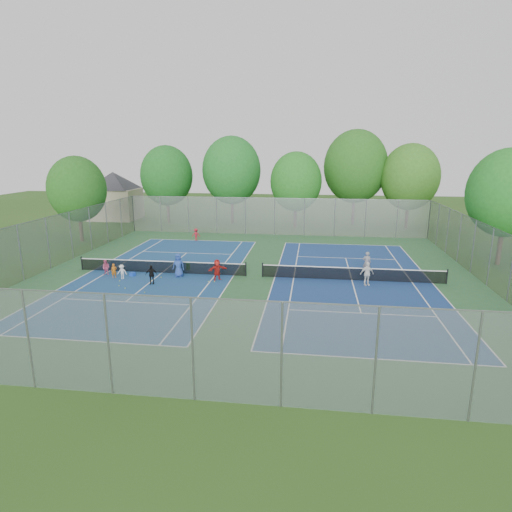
{
  "coord_description": "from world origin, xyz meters",
  "views": [
    {
      "loc": [
        4.14,
        -29.64,
        8.99
      ],
      "look_at": [
        0.0,
        1.0,
        1.3
      ],
      "focal_mm": 30.0,
      "sensor_mm": 36.0,
      "label": 1
    }
  ],
  "objects": [
    {
      "name": "tennis_ball_5",
      "position": [
        -9.2,
        -2.5,
        0.03
      ],
      "size": [
        0.07,
        0.07,
        0.07
      ],
      "primitive_type": "sphere",
      "color": "#C1D431",
      "rests_on": "ground"
    },
    {
      "name": "tree_nr",
      "position": [
        9.0,
        24.0,
        7.04
      ],
      "size": [
        7.6,
        7.6,
        11.42
      ],
      "color": "#443326",
      "rests_on": "ground"
    },
    {
      "name": "net_left",
      "position": [
        -7.0,
        0.0,
        0.46
      ],
      "size": [
        12.87,
        0.1,
        0.91
      ],
      "primitive_type": "cube",
      "color": "black",
      "rests_on": "ground"
    },
    {
      "name": "student_c",
      "position": [
        -9.26,
        -1.89,
        0.54
      ],
      "size": [
        0.71,
        0.42,
        1.07
      ],
      "primitive_type": "imported",
      "rotation": [
        0.0,
        0.0,
        0.04
      ],
      "color": "silver",
      "rests_on": "ground"
    },
    {
      "name": "tree_side_e",
      "position": [
        19.0,
        6.0,
        5.74
      ],
      "size": [
        6.0,
        6.0,
        9.2
      ],
      "color": "#443326",
      "rests_on": "ground"
    },
    {
      "name": "ball_hopper",
      "position": [
        -5.27,
        1.04,
        0.27
      ],
      "size": [
        0.32,
        0.32,
        0.54
      ],
      "primitive_type": "cube",
      "rotation": [
        0.0,
        0.0,
        0.18
      ],
      "color": "green",
      "rests_on": "ground"
    },
    {
      "name": "fence_west",
      "position": [
        -16.0,
        0.0,
        2.0
      ],
      "size": [
        0.1,
        32.0,
        4.0
      ],
      "primitive_type": "cube",
      "rotation": [
        0.0,
        0.0,
        1.57
      ],
      "color": "gray",
      "rests_on": "ground"
    },
    {
      "name": "tennis_ball_4",
      "position": [
        -8.53,
        -6.17,
        0.03
      ],
      "size": [
        0.07,
        0.07,
        0.07
      ],
      "primitive_type": "sphere",
      "color": "gold",
      "rests_on": "ground"
    },
    {
      "name": "student_d",
      "position": [
        -6.76,
        -2.71,
        0.67
      ],
      "size": [
        0.85,
        0.52,
        1.35
      ],
      "primitive_type": "imported",
      "rotation": [
        0.0,
        0.0,
        0.26
      ],
      "color": "black",
      "rests_on": "ground"
    },
    {
      "name": "tree_nl",
      "position": [
        -6.0,
        23.0,
        6.54
      ],
      "size": [
        7.2,
        7.2,
        10.69
      ],
      "color": "#443326",
      "rests_on": "ground"
    },
    {
      "name": "tree_nc",
      "position": [
        2.0,
        21.0,
        5.39
      ],
      "size": [
        6.0,
        6.0,
        8.85
      ],
      "color": "#443326",
      "rests_on": "ground"
    },
    {
      "name": "tennis_ball_2",
      "position": [
        -8.76,
        -3.54,
        0.03
      ],
      "size": [
        0.07,
        0.07,
        0.07
      ],
      "primitive_type": "sphere",
      "color": "#B3D932",
      "rests_on": "ground"
    },
    {
      "name": "student_b",
      "position": [
        -10.87,
        -1.07,
        0.57
      ],
      "size": [
        0.6,
        0.49,
        1.14
      ],
      "primitive_type": "imported",
      "rotation": [
        0.0,
        0.0,
        -0.12
      ],
      "color": "#D7537C",
      "rests_on": "ground"
    },
    {
      "name": "tennis_ball_8",
      "position": [
        -7.04,
        -2.08,
        0.03
      ],
      "size": [
        0.07,
        0.07,
        0.07
      ],
      "primitive_type": "sphere",
      "color": "#B4DB33",
      "rests_on": "ground"
    },
    {
      "name": "ball_crate",
      "position": [
        -8.86,
        -1.08,
        0.14
      ],
      "size": [
        0.42,
        0.42,
        0.28
      ],
      "primitive_type": "cube",
      "rotation": [
        0.0,
        0.0,
        -0.35
      ],
      "color": "blue",
      "rests_on": "ground"
    },
    {
      "name": "fence_east",
      "position": [
        16.0,
        0.0,
        2.0
      ],
      "size": [
        0.1,
        32.0,
        4.0
      ],
      "primitive_type": "cube",
      "rotation": [
        0.0,
        0.0,
        1.57
      ],
      "color": "gray",
      "rests_on": "ground"
    },
    {
      "name": "fence_south",
      "position": [
        0.0,
        -16.0,
        2.0
      ],
      "size": [
        32.0,
        0.1,
        4.0
      ],
      "primitive_type": "cube",
      "color": "gray",
      "rests_on": "ground"
    },
    {
      "name": "tennis_ball_3",
      "position": [
        -11.0,
        -4.34,
        0.03
      ],
      "size": [
        0.07,
        0.07,
        0.07
      ],
      "primitive_type": "sphere",
      "color": "yellow",
      "rests_on": "ground"
    },
    {
      "name": "ground",
      "position": [
        0.0,
        0.0,
        0.0
      ],
      "size": [
        120.0,
        120.0,
        0.0
      ],
      "primitive_type": "plane",
      "color": "#284D18",
      "rests_on": "ground"
    },
    {
      "name": "student_e",
      "position": [
        -5.43,
        -0.79,
        0.86
      ],
      "size": [
        0.85,
        0.56,
        1.73
      ],
      "primitive_type": "imported",
      "rotation": [
        0.0,
        0.0,
        -0.01
      ],
      "color": "#2A4A9C",
      "rests_on": "ground"
    },
    {
      "name": "tree_ne",
      "position": [
        15.0,
        22.0,
        5.97
      ],
      "size": [
        6.6,
        6.6,
        9.77
      ],
      "color": "#443326",
      "rests_on": "ground"
    },
    {
      "name": "tennis_ball_1",
      "position": [
        -2.99,
        -1.81,
        0.03
      ],
      "size": [
        0.07,
        0.07,
        0.07
      ],
      "primitive_type": "sphere",
      "color": "#D3E334",
      "rests_on": "ground"
    },
    {
      "name": "student_f",
      "position": [
        -2.47,
        -1.22,
        0.76
      ],
      "size": [
        1.4,
        1.18,
        1.51
      ],
      "primitive_type": "imported",
      "rotation": [
        0.0,
        0.0,
        0.62
      ],
      "color": "red",
      "rests_on": "ground"
    },
    {
      "name": "court_right",
      "position": [
        7.0,
        0.0,
        0.02
      ],
      "size": [
        10.97,
        23.77,
        0.01
      ],
      "primitive_type": "cube",
      "color": "navy",
      "rests_on": "court_pad"
    },
    {
      "name": "tree_nw",
      "position": [
        -14.0,
        22.0,
        5.89
      ],
      "size": [
        6.4,
        6.4,
        9.58
      ],
      "color": "#443326",
      "rests_on": "ground"
    },
    {
      "name": "teen_court_b",
      "position": [
        7.88,
        -1.04,
        0.82
      ],
      "size": [
        1.04,
        0.69,
        1.64
      ],
      "primitive_type": "imported",
      "rotation": [
        0.0,
        0.0,
        0.33
      ],
      "color": "white",
      "rests_on": "ground"
    },
    {
      "name": "child_far_baseline",
      "position": [
        -7.6,
        11.74,
        0.63
      ],
      "size": [
        0.89,
        0.61,
        1.26
      ],
      "primitive_type": "imported",
      "rotation": [
        0.0,
        0.0,
        3.32
      ],
      "color": "#A51723",
      "rests_on": "ground"
    },
    {
      "name": "tennis_ball_7",
      "position": [
        -8.12,
        -3.99,
        0.03
      ],
      "size": [
        0.07,
        0.07,
        0.07
      ],
      "primitive_type": "sphere",
      "color": "#D0F238",
      "rests_on": "ground"
    },
    {
      "name": "court_left",
      "position": [
        -7.0,
        0.0,
        0.02
      ],
      "size": [
        10.97,
        23.77,
        0.01
      ],
      "primitive_type": "cube",
      "color": "navy",
      "rests_on": "court_pad"
    },
    {
      "name": "fence_north",
      "position": [
        0.0,
        16.0,
        2.0
      ],
      "size": [
        32.0,
        0.1,
        4.0
      ],
      "primitive_type": "cube",
      "color": "gray",
      "rests_on": "ground"
    },
    {
      "name": "net_right",
      "position": [
        7.0,
        0.0,
        0.46
      ],
      "size": [
        12.87,
        0.1,
        0.91
      ],
      "primitive_type": "cube",
      "color": "black",
      "rests_on": "ground"
    },
    {
      "name": "house",
      "position": [
        -22.0,
        24.0,
        4.21
      ],
      "size": [
        11.03,
        11.03,
        7.3
      ],
      "color": "#B7A88C",
      "rests_on": "ground"
    },
    {
      "name": "court_pad",
      "position": [
        0.0,
        0.0,
        0.01
      ],
      "size": [
        32.0,
        32.0,
        0.01
      ],
      "primitive_type": "cube",
      "color": "#2B5B32",
      "rests_on": "ground"
    },
    {
      "name": "tennis_ball_9",
      "position": [
        -6.51,
        -4.64,
        0.03
      ],
      "size": [
        0.07,
        0.07,
        0.07
      ],
      "primitive_type": "sphere",
      "color": "gold",
      "rests_on": "ground"
    },
    {
      "name": "tree_side_w",
      "position": [
        -19.0,
        10.0,
        5.24
      ],
      "size": [
        5.6,
        5.6,
        8.47
      ],
      "color": "#443326",
      "rests_on": "ground"
    },
    {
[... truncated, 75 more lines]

